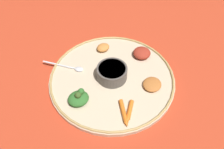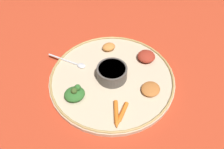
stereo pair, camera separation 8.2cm
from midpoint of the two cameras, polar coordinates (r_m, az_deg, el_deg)
The scene contains 11 objects.
ground_plane at distance 0.85m, azimuth 2.78°, elevation -1.54°, with size 2.40×2.40×0.00m, color #B7381E.
platter at distance 0.84m, azimuth 2.80°, elevation -1.19°, with size 0.46×0.46×0.02m, color #C6B293.
platter_rim at distance 0.83m, azimuth 2.83°, elevation -0.71°, with size 0.45×0.45×0.01m, color tan.
center_bowl at distance 0.82m, azimuth 2.89°, elevation 0.34°, with size 0.11×0.11×0.05m.
spoon at distance 0.89m, azimuth -7.18°, elevation 2.81°, with size 0.14×0.11×0.01m.
greens_pile at distance 0.77m, azimuth -6.28°, elevation -4.92°, with size 0.08×0.07×0.05m.
carrot_near_spoon at distance 0.74m, azimuth 4.32°, elevation -9.94°, with size 0.03×0.10×0.01m.
carrot_outer at distance 0.74m, azimuth 5.83°, elevation -9.76°, with size 0.06×0.08×0.01m.
mound_beet at distance 0.90m, azimuth 11.15°, elevation 4.34°, with size 0.07×0.07×0.03m, color maroon.
mound_chickpea at distance 0.81m, azimuth 12.50°, elevation -3.72°, with size 0.07×0.06×0.02m, color #B2662D.
mound_squash at distance 0.93m, azimuth 1.72°, elevation 6.76°, with size 0.05×0.04×0.02m, color #C67A38.
Camera 2 is at (0.10, 0.54, 0.65)m, focal length 36.68 mm.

